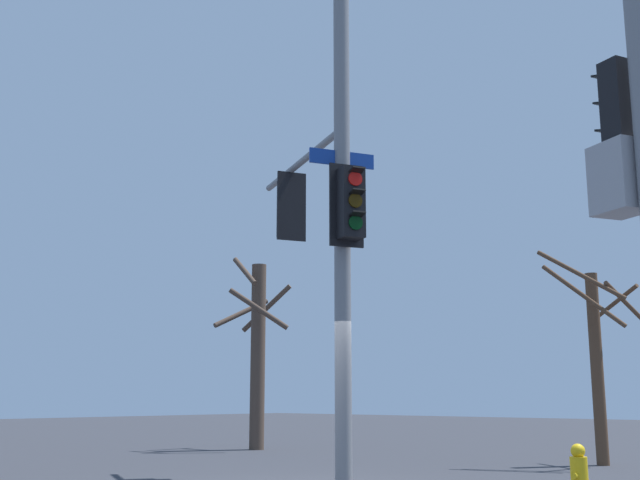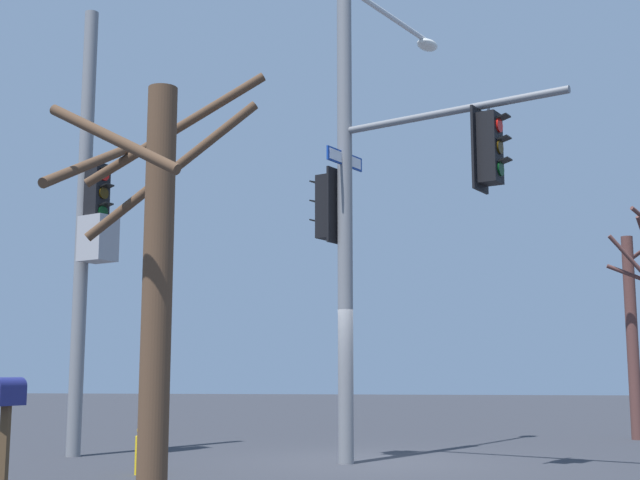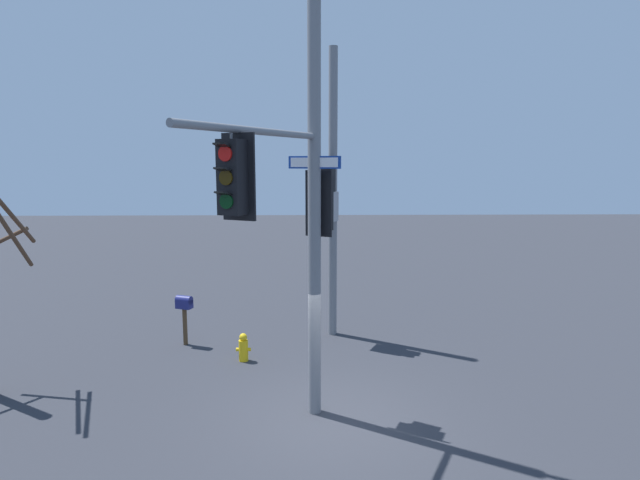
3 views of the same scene
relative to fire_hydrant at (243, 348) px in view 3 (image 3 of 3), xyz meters
name	(u,v)px [view 3 (image 3 of 3)]	position (x,y,z in m)	size (l,w,h in m)	color
ground_plane	(333,420)	(2.15, -3.16, -0.34)	(80.00, 80.00, 0.00)	#2E3036
main_signal_pole_assembly	(312,182)	(1.75, -3.30, 4.37)	(5.01, 4.14, 8.47)	slate
secondary_pole_assembly	(330,196)	(2.31, 1.93, 3.78)	(0.69, 0.87, 8.24)	slate
fire_hydrant	(243,348)	(0.00, 0.00, 0.00)	(0.38, 0.24, 0.73)	yellow
mailbox	(184,306)	(-1.78, 1.24, 0.76)	(0.50, 0.38, 1.41)	#4C3823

